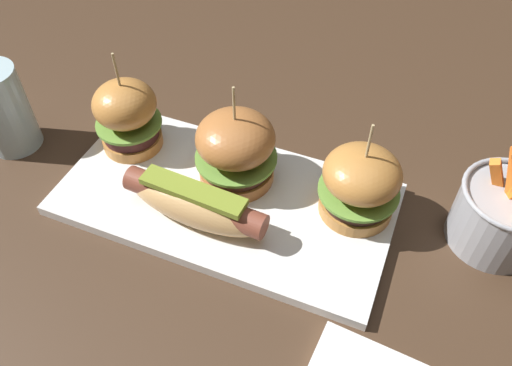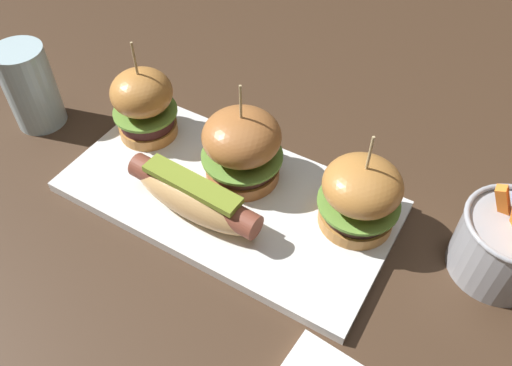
# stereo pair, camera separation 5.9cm
# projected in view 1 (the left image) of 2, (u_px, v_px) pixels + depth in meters

# --- Properties ---
(ground_plane) EXTENTS (3.00, 3.00, 0.00)m
(ground_plane) POSITION_uv_depth(u_px,v_px,m) (226.00, 203.00, 0.64)
(ground_plane) COLOR #422D1E
(platter_main) EXTENTS (0.41, 0.21, 0.01)m
(platter_main) POSITION_uv_depth(u_px,v_px,m) (226.00, 199.00, 0.64)
(platter_main) COLOR white
(platter_main) RESTS_ON ground
(hot_dog) EXTENTS (0.18, 0.06, 0.05)m
(hot_dog) POSITION_uv_depth(u_px,v_px,m) (195.00, 203.00, 0.59)
(hot_dog) COLOR tan
(hot_dog) RESTS_ON platter_main
(slider_left) EXTENTS (0.09, 0.09, 0.14)m
(slider_left) POSITION_uv_depth(u_px,v_px,m) (127.00, 115.00, 0.66)
(slider_left) COLOR #C8833E
(slider_left) RESTS_ON platter_main
(slider_center) EXTENTS (0.10, 0.10, 0.14)m
(slider_center) POSITION_uv_depth(u_px,v_px,m) (234.00, 148.00, 0.62)
(slider_center) COLOR #B46D38
(slider_center) RESTS_ON platter_main
(slider_right) EXTENTS (0.09, 0.09, 0.13)m
(slider_right) POSITION_uv_depth(u_px,v_px,m) (360.00, 184.00, 0.59)
(slider_right) COLOR #C2813D
(slider_right) RESTS_ON platter_main
(fries_bucket) EXTENTS (0.11, 0.11, 0.13)m
(fries_bucket) POSITION_uv_depth(u_px,v_px,m) (503.00, 214.00, 0.57)
(fries_bucket) COLOR #A8AAB2
(fries_bucket) RESTS_ON ground
(water_glass) EXTENTS (0.07, 0.07, 0.12)m
(water_glass) POSITION_uv_depth(u_px,v_px,m) (3.00, 109.00, 0.67)
(water_glass) COLOR silver
(water_glass) RESTS_ON ground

